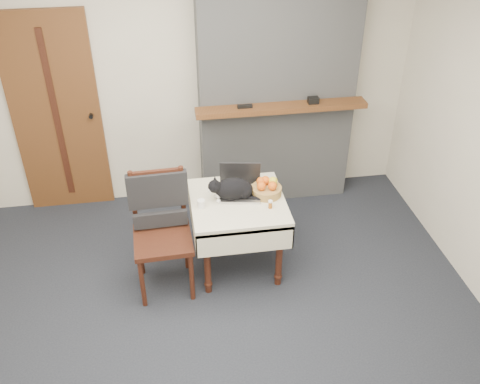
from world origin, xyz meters
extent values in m
plane|color=black|center=(0.00, 0.00, 0.00)|extent=(4.50, 4.50, 0.00)
cube|color=beige|center=(0.00, 2.00, 1.30)|extent=(4.50, 0.02, 2.60)
cube|color=brown|center=(-1.20, 1.98, 1.00)|extent=(0.82, 0.05, 2.00)
cube|color=#3B1F10|center=(-1.20, 1.95, 1.00)|extent=(0.06, 0.01, 1.70)
cylinder|color=black|center=(-0.88, 1.93, 1.00)|extent=(0.04, 0.06, 0.04)
cube|color=gray|center=(0.90, 1.85, 1.30)|extent=(1.50, 0.30, 2.60)
cube|color=brown|center=(0.90, 1.61, 1.10)|extent=(1.62, 0.18, 0.05)
cube|color=black|center=(0.55, 1.61, 1.14)|extent=(0.14, 0.04, 0.03)
cube|color=black|center=(1.20, 1.61, 1.16)|extent=(0.10, 0.07, 0.06)
cylinder|color=#3B1F10|center=(0.05, 0.45, 0.32)|extent=(0.06, 0.06, 0.64)
sphere|color=#3B1F10|center=(0.05, 0.45, 0.08)|extent=(0.07, 0.07, 0.07)
cylinder|color=#3B1F10|center=(0.65, 0.45, 0.32)|extent=(0.06, 0.06, 0.64)
sphere|color=#3B1F10|center=(0.65, 0.45, 0.08)|extent=(0.07, 0.07, 0.07)
cylinder|color=#3B1F10|center=(0.05, 1.05, 0.32)|extent=(0.06, 0.06, 0.64)
sphere|color=#3B1F10|center=(0.05, 1.05, 0.08)|extent=(0.07, 0.07, 0.07)
cylinder|color=#3B1F10|center=(0.65, 1.05, 0.32)|extent=(0.06, 0.06, 0.64)
sphere|color=#3B1F10|center=(0.65, 1.05, 0.08)|extent=(0.07, 0.07, 0.07)
cube|color=beige|center=(0.35, 0.75, 0.67)|extent=(0.78, 0.78, 0.06)
cube|color=beige|center=(0.35, 0.36, 0.56)|extent=(0.78, 0.01, 0.22)
cube|color=beige|center=(0.35, 1.13, 0.56)|extent=(0.78, 0.01, 0.22)
cube|color=beige|center=(-0.04, 0.75, 0.56)|extent=(0.01, 0.78, 0.22)
cube|color=beige|center=(0.73, 0.75, 0.56)|extent=(0.01, 0.78, 0.22)
cube|color=#B7B7BC|center=(0.37, 0.80, 0.71)|extent=(0.38, 0.29, 0.02)
cube|color=black|center=(0.37, 0.80, 0.72)|extent=(0.31, 0.21, 0.00)
cube|color=black|center=(0.40, 0.94, 0.84)|extent=(0.35, 0.12, 0.24)
cube|color=#A4D1EF|center=(0.40, 0.94, 0.84)|extent=(0.32, 0.10, 0.21)
ellipsoid|color=black|center=(0.31, 0.77, 0.80)|extent=(0.31, 0.19, 0.19)
ellipsoid|color=black|center=(0.40, 0.78, 0.78)|extent=(0.16, 0.18, 0.15)
sphere|color=black|center=(0.16, 0.77, 0.84)|extent=(0.12, 0.12, 0.11)
ellipsoid|color=white|center=(0.13, 0.76, 0.81)|extent=(0.05, 0.06, 0.05)
ellipsoid|color=white|center=(0.19, 0.77, 0.76)|extent=(0.05, 0.07, 0.08)
cone|color=black|center=(0.17, 0.73, 0.90)|extent=(0.04, 0.04, 0.05)
cone|color=black|center=(0.17, 0.80, 0.90)|extent=(0.04, 0.04, 0.05)
cylinder|color=black|center=(0.47, 0.72, 0.72)|extent=(0.17, 0.08, 0.03)
sphere|color=white|center=(0.19, 0.73, 0.72)|extent=(0.04, 0.04, 0.04)
sphere|color=white|center=(0.18, 0.80, 0.72)|extent=(0.04, 0.04, 0.04)
cylinder|color=white|center=(0.04, 0.69, 0.74)|extent=(0.06, 0.06, 0.07)
cylinder|color=#964D12|center=(0.59, 0.59, 0.73)|extent=(0.03, 0.03, 0.06)
cylinder|color=white|center=(0.59, 0.59, 0.76)|extent=(0.03, 0.03, 0.01)
cylinder|color=#A67843|center=(0.60, 0.79, 0.74)|extent=(0.25, 0.25, 0.07)
sphere|color=orange|center=(0.55, 0.76, 0.81)|extent=(0.08, 0.08, 0.08)
sphere|color=orange|center=(0.64, 0.75, 0.81)|extent=(0.08, 0.08, 0.08)
sphere|color=orange|center=(0.60, 0.84, 0.81)|extent=(0.08, 0.08, 0.08)
sphere|color=gold|center=(0.66, 0.82, 0.81)|extent=(0.08, 0.08, 0.08)
sphere|color=orange|center=(0.56, 0.83, 0.81)|extent=(0.08, 0.08, 0.08)
cube|color=black|center=(0.52, 0.82, 0.70)|extent=(0.16, 0.03, 0.01)
cube|color=#3B1F10|center=(-0.29, 0.57, 0.50)|extent=(0.48, 0.48, 0.04)
cylinder|color=#3B1F10|center=(-0.48, 0.37, 0.25)|extent=(0.04, 0.04, 0.50)
cylinder|color=#3B1F10|center=(-0.09, 0.38, 0.25)|extent=(0.04, 0.04, 0.50)
cylinder|color=#3B1F10|center=(-0.50, 0.76, 0.25)|extent=(0.04, 0.04, 0.50)
cylinder|color=#3B1F10|center=(-0.10, 0.78, 0.25)|extent=(0.04, 0.04, 0.50)
cylinder|color=#3B1F10|center=(-0.50, 0.76, 0.77)|extent=(0.04, 0.04, 0.55)
cylinder|color=#3B1F10|center=(-0.10, 0.78, 0.77)|extent=(0.04, 0.04, 0.55)
cube|color=#3B1F10|center=(-0.30, 0.77, 0.88)|extent=(0.40, 0.05, 0.31)
cube|color=black|center=(-0.30, 0.76, 0.86)|extent=(0.49, 0.08, 0.31)
camera|label=1|loc=(-0.20, -2.86, 3.21)|focal=40.00mm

